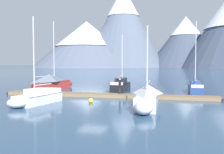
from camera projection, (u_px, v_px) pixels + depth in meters
name	position (u px, v px, depth m)	size (l,w,h in m)	color
ground_plane	(93.00, 102.00, 22.41)	(700.00, 700.00, 0.00)	#2D4C6B
mountain_west_summit	(87.00, 43.00, 205.24)	(90.07, 90.07, 38.35)	slate
mountain_central_massif	(123.00, 26.00, 206.97)	(70.26, 70.26, 67.63)	slate
mountain_shoulder_ridge	(186.00, 41.00, 203.77)	(64.68, 64.68, 42.22)	#424C60
dock	(107.00, 95.00, 26.22)	(23.03, 3.64, 0.30)	#846B4C
sailboat_nearest_berth	(53.00, 82.00, 33.58)	(2.57, 7.82, 9.28)	#B2332D
sailboat_second_berth	(35.00, 98.00, 21.45)	(2.45, 5.69, 7.59)	white
sailboat_mid_dock_port	(121.00, 85.00, 32.28)	(2.17, 6.89, 7.30)	black
sailboat_mid_dock_starboard	(147.00, 97.00, 20.02)	(2.24, 7.68, 6.58)	silver
sailboat_far_berth	(195.00, 88.00, 30.25)	(1.75, 6.66, 8.73)	navy
person_on_dock	(120.00, 85.00, 26.05)	(0.26, 0.59, 1.69)	#232328
mooring_buoy_channel_marker	(91.00, 101.00, 22.12)	(0.42, 0.42, 0.50)	yellow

